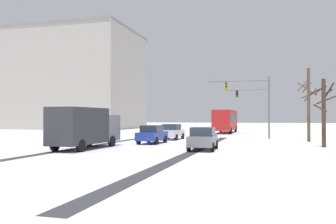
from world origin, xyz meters
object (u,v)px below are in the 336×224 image
(traffic_signal_far_right, at_px, (256,102))
(car_white_lead, at_px, (172,132))
(bare_tree_sidewalk_mid, at_px, (323,109))
(office_building_far_left_block, at_px, (67,81))
(traffic_signal_near_right, at_px, (252,97))
(car_blue_second, at_px, (152,134))
(box_truck_delivery, at_px, (85,127))
(car_grey_third, at_px, (203,139))
(bare_tree_sidewalk_far, at_px, (308,103))
(bus_oncoming, at_px, (225,120))

(traffic_signal_far_right, xyz_separation_m, car_white_lead, (-8.13, -13.82, -3.62))
(bare_tree_sidewalk_mid, distance_m, office_building_far_left_block, 59.48)
(bare_tree_sidewalk_mid, bearing_deg, traffic_signal_near_right, 126.77)
(traffic_signal_far_right, height_order, car_blue_second, traffic_signal_far_right)
(car_blue_second, distance_m, box_truck_delivery, 7.17)
(car_grey_third, relative_size, box_truck_delivery, 0.56)
(bare_tree_sidewalk_far, bearing_deg, car_blue_second, -156.49)
(bus_oncoming, height_order, box_truck_delivery, bus_oncoming)
(traffic_signal_far_right, xyz_separation_m, box_truck_delivery, (-11.48, -26.14, -2.80))
(traffic_signal_near_right, bearing_deg, bus_oncoming, 105.40)
(car_blue_second, height_order, car_grey_third, same)
(car_blue_second, xyz_separation_m, bare_tree_sidewalk_mid, (14.11, -0.25, 2.15))
(car_grey_third, bearing_deg, bus_oncoming, 93.31)
(car_white_lead, xyz_separation_m, bare_tree_sidewalk_far, (13.40, 0.03, 2.87))
(car_white_lead, bearing_deg, bare_tree_sidewalk_far, 0.11)
(car_white_lead, height_order, bare_tree_sidewalk_mid, bare_tree_sidewalk_mid)
(traffic_signal_far_right, distance_m, bare_tree_sidewalk_mid, 20.84)
(office_building_far_left_block, bearing_deg, car_grey_third, -49.29)
(bare_tree_sidewalk_far, relative_size, office_building_far_left_block, 0.24)
(car_grey_third, relative_size, office_building_far_left_block, 0.14)
(traffic_signal_far_right, distance_m, bare_tree_sidewalk_far, 14.78)
(box_truck_delivery, distance_m, bare_tree_sidewalk_mid, 18.33)
(bus_oncoming, distance_m, bare_tree_sidewalk_far, 20.68)
(box_truck_delivery, xyz_separation_m, office_building_far_left_block, (-28.15, 43.96, 8.52))
(car_white_lead, distance_m, bare_tree_sidewalk_far, 13.71)
(car_grey_third, height_order, office_building_far_left_block, office_building_far_left_block)
(car_white_lead, bearing_deg, car_blue_second, -92.36)
(bus_oncoming, xyz_separation_m, bare_tree_sidewalk_far, (9.87, -18.09, 1.70))
(box_truck_delivery, bearing_deg, car_white_lead, 74.80)
(car_grey_third, bearing_deg, car_white_lead, 115.31)
(bus_oncoming, bearing_deg, box_truck_delivery, -102.75)
(traffic_signal_far_right, xyz_separation_m, car_blue_second, (-8.38, -19.73, -3.62))
(box_truck_delivery, bearing_deg, bare_tree_sidewalk_far, 36.40)
(car_grey_third, xyz_separation_m, bare_tree_sidewalk_far, (8.18, 11.07, 2.87))
(car_white_lead, xyz_separation_m, office_building_far_left_block, (-31.50, 31.63, 9.34))
(car_grey_third, height_order, bare_tree_sidewalk_mid, bare_tree_sidewalk_mid)
(car_white_lead, height_order, box_truck_delivery, box_truck_delivery)
(box_truck_delivery, height_order, office_building_far_left_block, office_building_far_left_block)
(traffic_signal_near_right, height_order, bare_tree_sidewalk_mid, traffic_signal_near_right)
(traffic_signal_far_right, relative_size, bus_oncoming, 0.59)
(traffic_signal_far_right, bearing_deg, car_blue_second, -113.01)
(bare_tree_sidewalk_mid, bearing_deg, car_grey_third, -150.53)
(car_blue_second, bearing_deg, car_grey_third, -43.18)
(traffic_signal_far_right, bearing_deg, bare_tree_sidewalk_far, -69.08)
(traffic_signal_near_right, relative_size, box_truck_delivery, 0.87)
(bare_tree_sidewalk_far, bearing_deg, bare_tree_sidewalk_mid, -85.75)
(bus_oncoming, xyz_separation_m, office_building_far_left_block, (-35.04, 13.51, 8.16))
(traffic_signal_far_right, height_order, car_grey_third, traffic_signal_far_right)
(bare_tree_sidewalk_mid, height_order, office_building_far_left_block, office_building_far_left_block)
(car_white_lead, xyz_separation_m, car_grey_third, (5.22, -11.04, 0.00))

